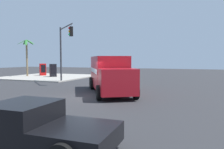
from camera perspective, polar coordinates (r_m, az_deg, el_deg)
name	(u,v)px	position (r m, az deg, el deg)	size (l,w,h in m)	color
ground_plane	(86,97)	(15.68, -6.86, -5.83)	(100.00, 100.00, 0.00)	#2B2B2D
sidewalk_corner_far	(48,77)	(33.95, -16.22, -0.57)	(11.80, 11.80, 0.14)	#9E998E
delivery_truck	(110,74)	(17.59, -0.65, 0.21)	(8.10, 6.27, 2.89)	#AD141E
traffic_light_primary	(64,45)	(25.19, -12.38, 7.56)	(3.42, 3.70, 6.24)	#38383D
pickup_black	(29,124)	(7.13, -20.69, -11.99)	(2.35, 5.25, 1.38)	black
vending_machine_red	(43,69)	(36.22, -17.52, 1.26)	(1.17, 1.15, 1.85)	red
vending_machine_blue	(53,70)	(33.02, -15.05, 1.06)	(1.17, 1.16, 1.85)	black
palm_tree_far	(27,52)	(35.50, -21.22, 5.40)	(2.42, 2.60, 5.50)	#7A6647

